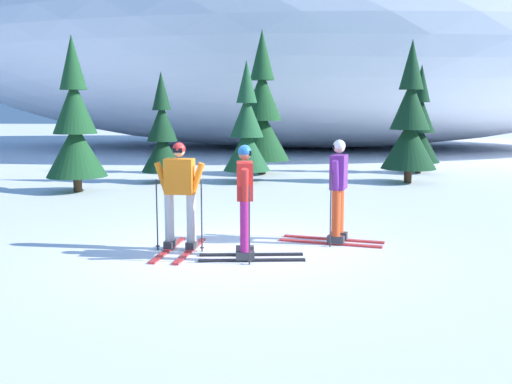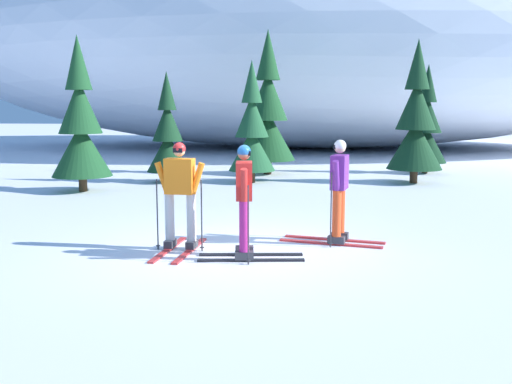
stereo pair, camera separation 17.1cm
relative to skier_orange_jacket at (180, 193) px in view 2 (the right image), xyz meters
The scene contains 11 objects.
ground_plane 1.23m from the skier_orange_jacket, ahead, with size 120.00×120.00×0.00m, color white.
skier_orange_jacket is the anchor object (origin of this frame).
skier_purple_jacket 2.65m from the skier_orange_jacket, 16.32° to the left, with size 1.81×0.82×1.76m.
skier_red_jacket 1.19m from the skier_orange_jacket, 21.76° to the right, with size 1.65×0.81×1.74m.
pine_tree_far_left 7.38m from the skier_orange_jacket, 124.52° to the left, with size 1.60×1.60×4.15m.
pine_tree_left 8.48m from the skier_orange_jacket, 106.02° to the left, with size 1.28×1.28×3.31m.
pine_tree_center_left 8.39m from the skier_orange_jacket, 88.78° to the left, with size 1.41×1.41×3.64m.
pine_tree_center_right 10.67m from the skier_orange_jacket, 87.56° to the left, with size 1.85×1.85×4.79m.
pine_tree_right 10.16m from the skier_orange_jacket, 60.32° to the left, with size 1.64×1.64×4.24m.
pine_tree_far_right 12.84m from the skier_orange_jacket, 63.22° to the left, with size 1.42×1.42×3.68m.
snow_ridge_background 24.12m from the skier_orange_jacket, 85.84° to the left, with size 40.87×21.97×11.25m, color white.
Camera 2 is at (1.43, -9.12, 2.34)m, focal length 41.40 mm.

